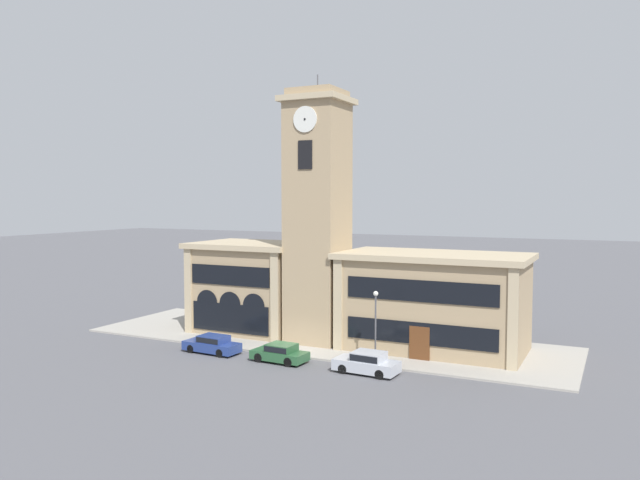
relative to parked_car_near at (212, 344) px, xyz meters
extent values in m
plane|color=#56565B|center=(5.64, 1.58, -0.71)|extent=(300.00, 300.00, 0.00)
cube|color=#A39E93|center=(5.64, 7.58, -0.64)|extent=(40.09, 12.02, 0.15)
cube|color=tan|center=(5.64, 6.67, 8.94)|extent=(4.26, 4.26, 19.30)
cube|color=tan|center=(5.64, 6.67, 18.81)|extent=(4.96, 4.96, 0.45)
cube|color=tan|center=(5.64, 6.67, 19.34)|extent=(3.92, 3.92, 0.60)
cylinder|color=#4C4C51|center=(5.64, 6.67, 20.24)|extent=(0.10, 0.10, 1.20)
cylinder|color=silver|center=(5.64, 4.49, 17.08)|extent=(2.01, 0.10, 2.01)
cylinder|color=black|center=(5.64, 4.42, 17.08)|extent=(0.16, 0.04, 0.16)
cylinder|color=silver|center=(3.45, 6.67, 17.08)|extent=(0.10, 2.01, 2.01)
cylinder|color=black|center=(3.38, 6.67, 17.08)|extent=(0.04, 0.16, 0.16)
cube|color=black|center=(5.64, 4.50, 14.38)|extent=(1.19, 0.10, 2.20)
cube|color=tan|center=(-1.44, 8.07, 3.00)|extent=(9.29, 7.05, 7.43)
cube|color=tan|center=(-1.44, 8.07, 6.94)|extent=(9.99, 7.75, 0.45)
cube|color=tan|center=(-5.74, 4.48, 3.00)|extent=(0.70, 0.16, 7.43)
cube|color=tan|center=(2.85, 4.48, 3.00)|extent=(0.70, 0.16, 7.43)
cube|color=black|center=(-1.44, 4.50, 4.64)|extent=(7.62, 0.10, 1.63)
cube|color=black|center=(-1.44, 4.50, 1.07)|extent=(7.43, 0.10, 2.38)
cylinder|color=black|center=(-3.76, 4.49, 2.26)|extent=(2.04, 0.06, 2.04)
cylinder|color=black|center=(-1.44, 4.49, 2.26)|extent=(2.04, 0.06, 2.04)
cylinder|color=black|center=(0.88, 4.49, 2.26)|extent=(2.04, 0.06, 2.04)
cube|color=tan|center=(14.87, 8.07, 2.85)|extent=(13.61, 7.05, 7.12)
cube|color=tan|center=(14.87, 8.07, 6.63)|extent=(14.31, 7.75, 0.45)
cube|color=tan|center=(8.42, 4.48, 2.85)|extent=(0.70, 0.16, 7.12)
cube|color=tan|center=(21.33, 4.48, 2.85)|extent=(0.70, 0.16, 7.12)
cube|color=black|center=(14.87, 4.50, 4.41)|extent=(11.16, 0.10, 1.57)
cube|color=#5B3319|center=(14.87, 4.49, 0.57)|extent=(1.50, 0.12, 2.56)
cube|color=black|center=(14.87, 4.50, 1.34)|extent=(11.16, 0.10, 1.59)
cube|color=navy|center=(-0.06, 0.00, -0.20)|extent=(4.56, 1.99, 0.67)
cube|color=navy|center=(0.12, -0.01, 0.39)|extent=(2.23, 1.69, 0.52)
cube|color=black|center=(0.12, -0.01, 0.39)|extent=(2.15, 1.72, 0.39)
cylinder|color=black|center=(-1.49, -0.68, -0.39)|extent=(0.65, 0.26, 0.63)
cylinder|color=black|center=(-1.40, 0.84, -0.39)|extent=(0.65, 0.26, 0.63)
cylinder|color=black|center=(1.28, -0.83, -0.39)|extent=(0.65, 0.26, 0.63)
cylinder|color=black|center=(1.36, 0.68, -0.39)|extent=(0.65, 0.26, 0.63)
cube|color=#285633|center=(5.87, 0.00, -0.22)|extent=(4.16, 2.07, 0.61)
cube|color=#285633|center=(6.03, -0.01, 0.35)|extent=(2.04, 1.77, 0.53)
cube|color=black|center=(6.03, -0.01, 0.35)|extent=(1.96, 1.80, 0.40)
cylinder|color=black|center=(4.57, -0.74, -0.38)|extent=(0.68, 0.26, 0.67)
cylinder|color=black|center=(4.66, 0.89, -0.38)|extent=(0.68, 0.26, 0.67)
cylinder|color=black|center=(7.08, -0.88, -0.38)|extent=(0.68, 0.26, 0.67)
cylinder|color=black|center=(7.17, 0.74, -0.38)|extent=(0.68, 0.26, 0.67)
cube|color=#B2B7C1|center=(12.57, 0.00, -0.16)|extent=(4.44, 2.13, 0.74)
cube|color=#B2B7C1|center=(12.74, -0.01, 0.49)|extent=(2.18, 1.82, 0.57)
cube|color=black|center=(12.74, -0.01, 0.49)|extent=(2.10, 1.85, 0.43)
cylinder|color=black|center=(11.17, -0.75, -0.39)|extent=(0.65, 0.26, 0.64)
cylinder|color=black|center=(11.27, 0.91, -0.39)|extent=(0.65, 0.26, 0.64)
cylinder|color=black|center=(13.86, -0.91, -0.39)|extent=(0.65, 0.26, 0.64)
cylinder|color=black|center=(13.96, 0.76, -0.39)|extent=(0.65, 0.26, 0.64)
cylinder|color=#4C4C51|center=(12.37, 2.19, 1.82)|extent=(0.12, 0.12, 4.76)
sphere|color=silver|center=(12.37, 2.19, 4.38)|extent=(0.36, 0.36, 0.36)
camera|label=1|loc=(27.84, -38.32, 11.04)|focal=35.00mm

